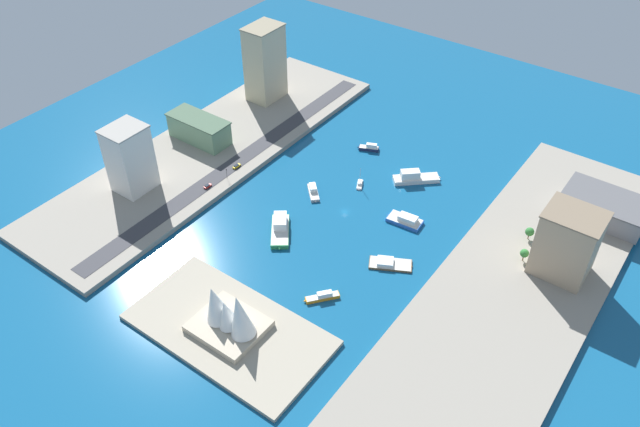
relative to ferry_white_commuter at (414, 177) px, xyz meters
The scene contains 23 objects.
ground_plane 48.16m from the ferry_white_commuter, 70.18° to the left, with size 440.00×440.00×0.00m, color #145684.
quay_west 91.68m from the ferry_white_commuter, 150.42° to the left, with size 70.00×240.00×2.96m, color gray.
quay_east 121.12m from the ferry_white_commuter, 21.94° to the left, with size 70.00×240.00×2.96m, color gray.
peninsula_point 141.50m from the ferry_white_commuter, 85.40° to the left, with size 87.79×46.43×2.00m, color #A89E89.
road_strip 100.56m from the ferry_white_commuter, 26.75° to the left, with size 10.38×228.00×0.15m, color #38383D.
ferry_white_commuter is the anchor object (origin of this frame).
barge_flat_brown 69.88m from the ferry_white_commuter, 109.51° to the left, with size 22.07×17.04×2.95m.
yacht_sleek_gray 57.71m from the ferry_white_commuter, 47.26° to the left, with size 13.94×13.96×4.17m.
ferry_green_doubledeck 84.70m from the ferry_white_commuter, 66.31° to the left, with size 21.59×24.58×7.13m.
catamaran_blue 36.80m from the ferry_white_commuter, 112.40° to the left, with size 19.61×10.40×4.72m.
water_taxi_orange 102.77m from the ferry_white_commuter, 95.76° to the left, with size 12.60×14.72×3.87m.
sailboat_small_white 31.04m from the ferry_white_commuter, 43.72° to the left, with size 6.39×9.18×12.22m.
patrol_launch_navy 38.69m from the ferry_white_commuter, 16.78° to the right, with size 13.12×8.47×4.33m.
apartment_midrise_tan 95.87m from the ferry_white_commuter, 164.87° to the left, with size 25.94×21.79×34.29m.
terminal_long_green 130.73m from the ferry_white_commuter, 19.25° to the left, with size 38.95×16.62×14.94m.
hotel_broad_white 154.95m from the ferry_white_commuter, 39.46° to the left, with size 18.35×20.83×37.65m.
office_block_beige 127.78m from the ferry_white_commuter, ahead, with size 18.15×24.00×49.12m.
warehouse_low_gray 99.36m from the ferry_white_commuter, 164.07° to the right, with size 42.49×26.50×11.63m.
taxi_yellow_cab 100.72m from the ferry_white_commuter, 30.96° to the left, with size 2.01×5.22×1.56m.
pickup_red 114.80m from the ferry_white_commuter, 40.86° to the left, with size 2.04×4.70×1.57m.
traffic_light_waterfront 104.67m from the ferry_white_commuter, 36.87° to the left, with size 0.36×0.36×6.50m.
opera_landmark 141.71m from the ferry_white_commuter, 85.63° to the left, with size 30.17×25.82×24.34m.
park_tree_cluster 80.86m from the ferry_white_commuter, 166.11° to the left, with size 15.58×20.46×8.82m.
Camera 1 is at (-140.79, 216.26, 215.47)m, focal length 35.67 mm.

